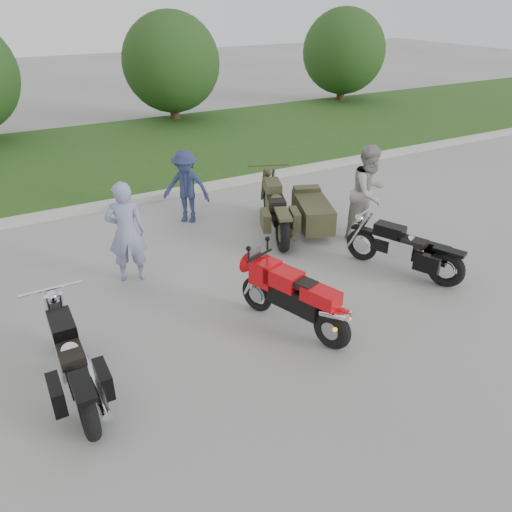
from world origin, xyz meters
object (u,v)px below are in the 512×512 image
sportbike_red (295,297)px  cruiser_sidecar (297,212)px  person_stripe (126,232)px  person_denim (186,187)px  cruiser_right (408,252)px  cruiser_left (74,365)px  person_grey (369,192)px

sportbike_red → cruiser_sidecar: 3.44m
person_stripe → person_denim: bearing=-115.4°
person_denim → sportbike_red: bearing=-51.7°
cruiser_right → cruiser_sidecar: cruiser_sidecar is taller
cruiser_sidecar → person_denim: size_ratio=1.54×
cruiser_left → cruiser_right: (5.79, 0.30, -0.03)m
person_stripe → person_denim: (1.83, 1.87, -0.11)m
cruiser_sidecar → person_grey: 1.49m
cruiser_left → cruiser_sidecar: size_ratio=0.95×
cruiser_sidecar → sportbike_red: bearing=-102.5°
person_denim → cruiser_sidecar: bearing=-3.1°
sportbike_red → cruiser_sidecar: (1.91, 2.86, -0.10)m
cruiser_right → person_denim: (-2.54, 4.07, 0.36)m
person_stripe → person_denim: 2.61m
cruiser_left → person_denim: size_ratio=1.47×
person_grey → cruiser_sidecar: bearing=130.6°
cruiser_sidecar → person_grey: (1.14, -0.83, 0.49)m
sportbike_red → person_denim: (0.12, 4.52, 0.24)m
person_stripe → person_grey: size_ratio=0.94×
cruiser_sidecar → person_grey: size_ratio=1.28×
cruiser_right → person_stripe: bearing=129.6°
cruiser_right → person_grey: person_grey is taller
person_denim → person_grey: bearing=-0.6°
cruiser_right → person_stripe: size_ratio=1.15×
cruiser_right → person_stripe: (-4.37, 2.20, 0.47)m
cruiser_sidecar → person_grey: person_grey is taller
cruiser_left → cruiser_sidecar: 5.72m
cruiser_right → person_stripe: 4.92m
person_grey → person_denim: (-2.92, 2.49, -0.16)m
sportbike_red → cruiser_right: size_ratio=0.93×
cruiser_sidecar → person_grey: bearing=-14.9°
cruiser_sidecar → person_stripe: person_stripe is taller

